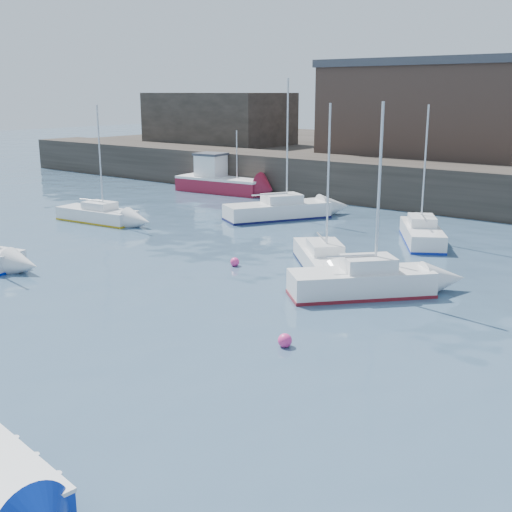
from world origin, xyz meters
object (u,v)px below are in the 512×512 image
Objects in this scene: sailboat_f at (422,233)px; sailboat_h at (278,210)px; sailboat_b at (323,259)px; sailboat_e at (97,214)px; buoy_mid at (285,347)px; fishing_boat at (220,180)px; buoy_far at (235,266)px; sailboat_c at (362,282)px.

sailboat_h reaches higher than sailboat_f.
sailboat_h is (-10.07, 0.66, 0.06)m from sailboat_f.
sailboat_h is at bearing 135.76° from sailboat_b.
sailboat_e is 23.02m from buoy_mid.
sailboat_h reaches higher than fishing_boat.
sailboat_e is at bearing 168.08° from buoy_far.
sailboat_h is at bearing -31.50° from fishing_boat.
sailboat_b is 4.14m from buoy_far.
sailboat_h is 20.64× the size of buoy_far.
buoy_mid is (21.00, -9.42, -0.47)m from sailboat_e.
sailboat_b is 16.25× the size of buoy_mid.
fishing_boat is 21.63m from sailboat_f.
sailboat_f is (18.39, 7.06, 0.04)m from sailboat_e.
sailboat_f is at bearing 63.73° from buoy_far.
sailboat_f is 10.09m from sailboat_h.
sailboat_b is at bearing 114.55° from buoy_mid.
sailboat_h reaches higher than sailboat_e.
fishing_boat is 14.24m from sailboat_e.
fishing_boat is at bearing 98.33° from sailboat_e.
sailboat_h is (10.38, -6.36, -0.40)m from fishing_boat.
sailboat_f reaches higher than sailboat_e.
fishing_boat is 1.07× the size of sailboat_f.
fishing_boat is at bearing 161.05° from sailboat_f.
sailboat_h is at bearing 42.86° from sailboat_e.
fishing_boat is 12.18m from sailboat_h.
buoy_mid is at bearing -24.15° from sailboat_e.
sailboat_b reaches higher than buoy_mid.
sailboat_f is 15.86× the size of buoy_mid.
sailboat_b is at bearing -44.24° from sailboat_h.
sailboat_e is (-17.06, 0.78, -0.02)m from sailboat_b.
fishing_boat is at bearing 132.57° from buoy_far.
sailboat_c is 16.25m from sailboat_h.
buoy_mid is at bearing -81.00° from sailboat_f.
sailboat_h is (-8.73, 8.50, 0.08)m from sailboat_b.
sailboat_f is at bearing 99.00° from buoy_mid.
buoy_far is at bearing -149.85° from sailboat_b.
sailboat_h reaches higher than sailboat_b.
sailboat_h is at bearing 116.08° from buoy_far.
fishing_boat is at bearing 148.50° from sailboat_h.
sailboat_b is 9.51m from buoy_mid.
sailboat_f is at bearing -3.75° from sailboat_h.
sailboat_b is 7.96m from sailboat_f.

